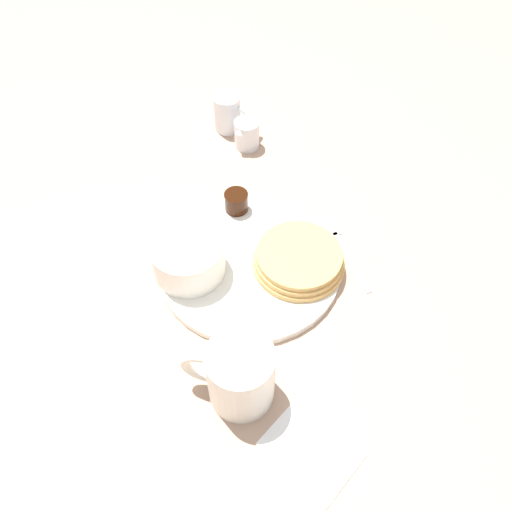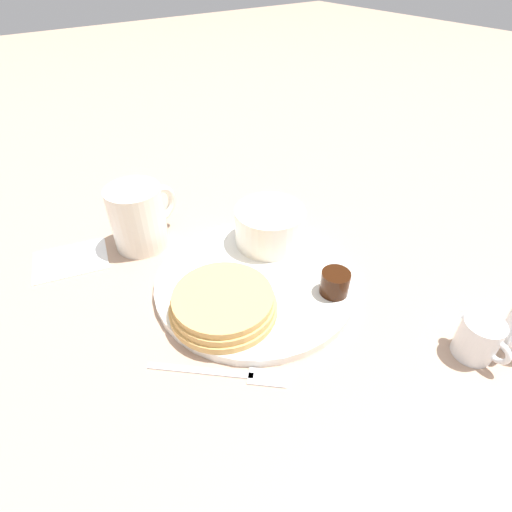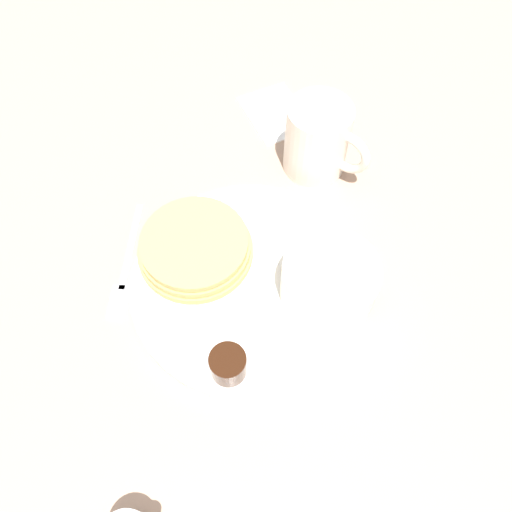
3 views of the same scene
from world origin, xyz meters
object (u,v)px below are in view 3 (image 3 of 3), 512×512
(bowl, at_px, (329,280))
(plate, at_px, (250,282))
(fork, at_px, (125,273))
(coffee_mug, at_px, (319,140))

(bowl, bearing_deg, plate, -140.84)
(plate, bearing_deg, fork, -135.33)
(plate, height_order, bowl, bowl)
(bowl, xyz_separation_m, fork, (-0.17, -0.15, -0.04))
(coffee_mug, xyz_separation_m, fork, (-0.02, -0.27, -0.05))
(fork, bearing_deg, coffee_mug, 85.63)
(plate, distance_m, bowl, 0.09)
(plate, xyz_separation_m, bowl, (0.07, 0.05, 0.04))
(plate, height_order, coffee_mug, coffee_mug)
(plate, relative_size, coffee_mug, 2.41)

